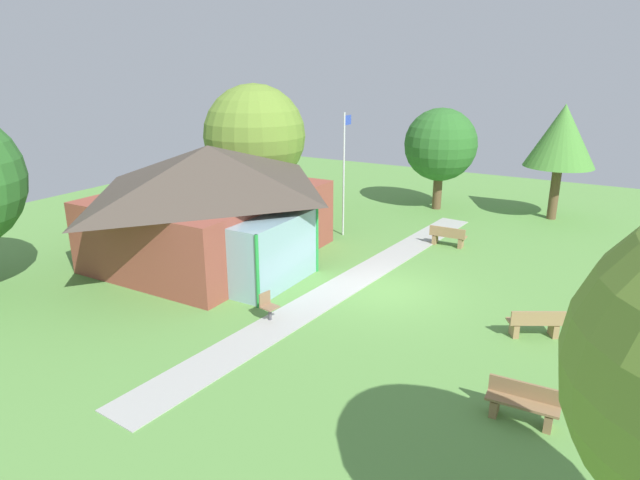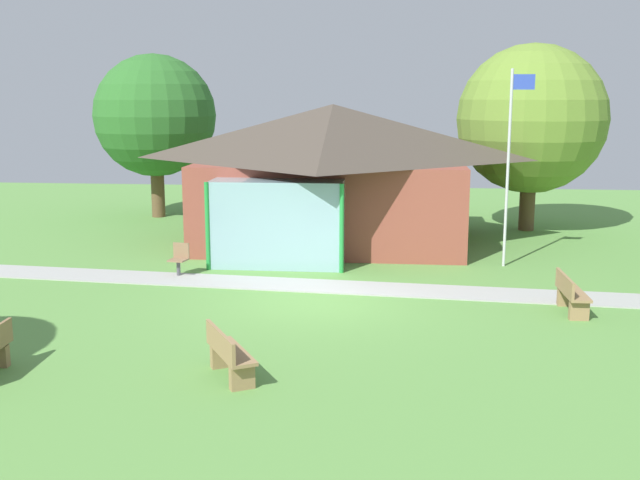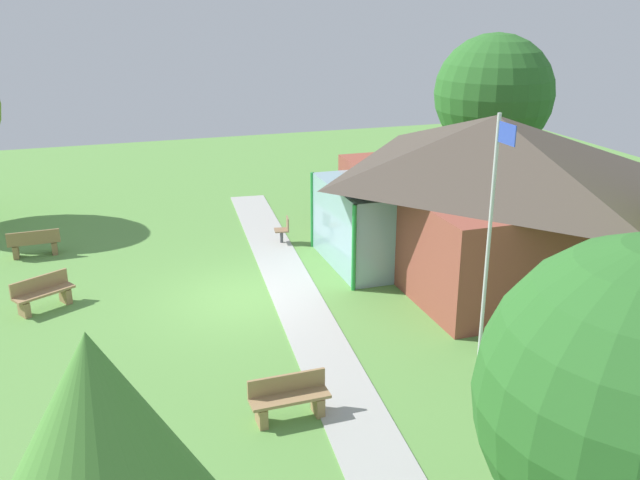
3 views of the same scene
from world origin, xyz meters
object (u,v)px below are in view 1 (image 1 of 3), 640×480
Objects in this scene: bench_front_left at (522,404)px; pavilion at (213,201)px; patio_chair_west at (268,307)px; tree_east_hedge at (440,145)px; bench_front_center at (535,324)px; flagpole at (344,169)px; bench_mid_right at (448,237)px; tree_far_east at (562,137)px; tree_behind_pavilion_right at (255,136)px.

pavilion is at bearing -22.97° from bench_front_left.
pavilion is 10.52× the size of patio_chair_west.
pavilion is 12.75m from tree_east_hedge.
patio_chair_west is (-2.87, 7.05, 0.01)m from bench_front_center.
flagpole reaches higher than bench_mid_right.
tree_east_hedge is (15.19, -0.08, 2.92)m from patio_chair_west.
bench_mid_right and bench_front_center have the same top height.
patio_chair_west is 0.17× the size of tree_east_hedge.
pavilion is 12.23m from bench_front_center.
flagpole is at bearing 117.89° from bench_front_center.
bench_front_center is (4.09, 0.42, 0.00)m from bench_front_left.
tree_far_east reaches higher than pavilion.
bench_mid_right is at bearing 95.20° from bench_front_center.
bench_front_center is at bearing 121.74° from patio_chair_west.
patio_chair_west reaches higher than bench_front_center.
tree_far_east is at bearing -45.63° from flagpole.
patio_chair_west is (-9.44, 2.48, 0.01)m from bench_mid_right.
bench_front_left is at bearing 90.33° from patio_chair_west.
bench_front_center is at bearing -56.39° from bench_mid_right.
flagpole is 3.54× the size of bench_front_left.
tree_far_east reaches higher than bench_front_left.
bench_mid_right is 10.95m from tree_behind_pavilion_right.
tree_behind_pavilion_right reaches higher than patio_chair_west.
patio_chair_west is 0.13× the size of tree_behind_pavilion_right.
bench_front_center is at bearing -116.08° from tree_behind_pavilion_right.
bench_mid_right is at bearing -67.00° from bench_front_left.
flagpole is at bearing -104.55° from tree_behind_pavilion_right.
bench_mid_right is (0.78, -4.51, -2.56)m from flagpole.
tree_behind_pavilion_right is 9.42m from tree_east_hedge.
tree_far_east is (17.35, 1.86, 3.61)m from bench_front_left.
tree_behind_pavilion_right is at bearing 113.81° from tree_far_east.
flagpole is (5.11, -2.99, 0.68)m from pavilion.
bench_front_left is at bearing -110.89° from pavilion.
pavilion is at bearing 147.19° from bench_front_center.
bench_front_center is at bearing -86.20° from bench_front_left.
tree_far_east is (7.48, -7.64, 1.04)m from flagpole.
tree_far_east reaches higher than tree_east_hedge.
tree_far_east reaches higher than bench_front_center.
tree_behind_pavilion_right is 1.16× the size of tree_far_east.
flagpole is 9.25m from patio_chair_west.
flagpole is at bearing -157.22° from patio_chair_west.
tree_east_hedge reaches higher than pavilion.
bench_front_left is 18.24m from tree_east_hedge.
bench_front_left is at bearing -66.11° from bench_mid_right.
bench_mid_right is 1.00× the size of bench_front_left.
tree_far_east is (0.94, -5.54, 0.67)m from tree_east_hedge.
tree_east_hedge is (5.75, 2.41, 2.93)m from bench_mid_right.
pavilion is 5.96m from flagpole.
flagpole is 3.52× the size of bench_front_center.
tree_behind_pavilion_right is at bearing 124.33° from bench_front_center.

